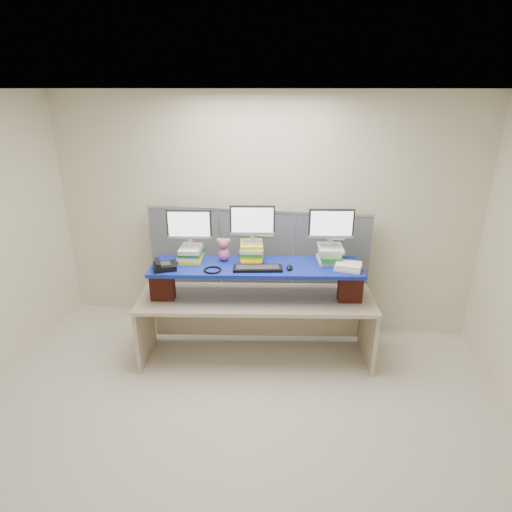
% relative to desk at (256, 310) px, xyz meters
% --- Properties ---
extents(room, '(5.00, 4.00, 2.80)m').
position_rel_desk_xyz_m(room, '(-0.09, -1.13, 0.80)').
color(room, beige).
rests_on(room, ground).
extents(cubicle_partition, '(2.60, 0.06, 1.53)m').
position_rel_desk_xyz_m(cubicle_partition, '(-0.09, 0.65, 0.17)').
color(cubicle_partition, '#50555F').
rests_on(cubicle_partition, ground).
extents(desk, '(2.54, 1.04, 0.75)m').
position_rel_desk_xyz_m(desk, '(0.00, 0.00, 0.00)').
color(desk, '#BCAA90').
rests_on(desk, ground).
extents(brick_pier_left, '(0.26, 0.16, 0.33)m').
position_rel_desk_xyz_m(brick_pier_left, '(-0.95, -0.18, 0.32)').
color(brick_pier_left, maroon).
rests_on(brick_pier_left, desk).
extents(brick_pier_right, '(0.26, 0.16, 0.33)m').
position_rel_desk_xyz_m(brick_pier_right, '(0.97, 0.08, 0.32)').
color(brick_pier_right, maroon).
rests_on(brick_pier_right, desk).
extents(blue_board, '(2.20, 0.82, 0.04)m').
position_rel_desk_xyz_m(blue_board, '(-0.00, 0.00, 0.50)').
color(blue_board, '#0E097B').
rests_on(blue_board, brick_pier_left).
extents(book_stack_left, '(0.26, 0.32, 0.15)m').
position_rel_desk_xyz_m(book_stack_left, '(-0.69, 0.03, 0.59)').
color(book_stack_left, yellow).
rests_on(book_stack_left, blue_board).
extents(book_stack_center, '(0.27, 0.33, 0.20)m').
position_rel_desk_xyz_m(book_stack_center, '(-0.06, 0.11, 0.62)').
color(book_stack_center, yellow).
rests_on(book_stack_center, blue_board).
extents(book_stack_right, '(0.28, 0.33, 0.17)m').
position_rel_desk_xyz_m(book_stack_right, '(0.74, 0.21, 0.60)').
color(book_stack_right, silver).
rests_on(book_stack_right, blue_board).
extents(monitor_left, '(0.46, 0.15, 0.40)m').
position_rel_desk_xyz_m(monitor_left, '(-0.69, 0.03, 0.89)').
color(monitor_left, '#B0B0B5').
rests_on(monitor_left, book_stack_left).
extents(monitor_center, '(0.46, 0.15, 0.40)m').
position_rel_desk_xyz_m(monitor_center, '(-0.05, 0.11, 0.94)').
color(monitor_center, '#B0B0B5').
rests_on(monitor_center, book_stack_center).
extents(monitor_right, '(0.46, 0.15, 0.40)m').
position_rel_desk_xyz_m(monitor_right, '(0.74, 0.22, 0.91)').
color(monitor_right, '#B0B0B5').
rests_on(monitor_right, book_stack_right).
extents(keyboard, '(0.51, 0.25, 0.03)m').
position_rel_desk_xyz_m(keyboard, '(0.03, -0.11, 0.53)').
color(keyboard, black).
rests_on(keyboard, blue_board).
extents(mouse, '(0.08, 0.12, 0.04)m').
position_rel_desk_xyz_m(mouse, '(0.35, -0.05, 0.54)').
color(mouse, black).
rests_on(mouse, blue_board).
extents(desk_phone, '(0.28, 0.27, 0.09)m').
position_rel_desk_xyz_m(desk_phone, '(-0.89, -0.24, 0.55)').
color(desk_phone, black).
rests_on(desk_phone, blue_board).
extents(headset, '(0.19, 0.19, 0.02)m').
position_rel_desk_xyz_m(headset, '(-0.40, -0.21, 0.53)').
color(headset, black).
rests_on(headset, blue_board).
extents(plush_toy, '(0.15, 0.11, 0.25)m').
position_rel_desk_xyz_m(plush_toy, '(-0.35, 0.07, 0.65)').
color(plush_toy, '#DB5397').
rests_on(plush_toy, blue_board).
extents(binder_stack, '(0.29, 0.25, 0.06)m').
position_rel_desk_xyz_m(binder_stack, '(0.93, 0.04, 0.55)').
color(binder_stack, white).
rests_on(binder_stack, blue_board).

